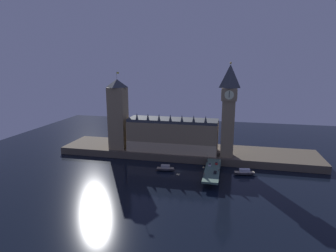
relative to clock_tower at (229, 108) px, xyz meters
name	(u,v)px	position (x,y,z in m)	size (l,w,h in m)	color
ground_plane	(178,171)	(-34.79, -26.44, -45.36)	(400.00, 400.00, 0.00)	black
embankment	(186,152)	(-34.79, 12.56, -42.35)	(220.00, 42.00, 6.02)	brown
parliament_hall	(173,135)	(-45.58, 4.99, -25.55)	(75.65, 22.23, 33.20)	#8E7A56
clock_tower	(229,108)	(0.00, 0.00, 0.00)	(12.16, 12.27, 74.28)	#8E7A56
victoria_tower	(118,114)	(-93.27, 2.11, -9.04)	(14.38, 14.38, 66.35)	#8E7A56
bridge	(212,172)	(-9.19, -31.44, -41.43)	(10.52, 46.00, 5.61)	#476656
car_northbound_lead	(210,165)	(-11.51, -24.62, -39.00)	(2.06, 4.41, 1.58)	silver
car_southbound_lead	(215,172)	(-6.88, -38.22, -39.07)	(2.11, 4.45, 1.44)	black
car_southbound_trail	(217,163)	(-6.88, -19.84, -39.10)	(1.91, 4.21, 1.39)	red
pedestrian_near_rail	(204,174)	(-13.82, -43.85, -38.93)	(0.38, 0.38, 1.57)	black
pedestrian_mid_walk	(219,170)	(-4.56, -34.30, -38.87)	(0.38, 0.38, 1.66)	black
pedestrian_far_rail	(207,161)	(-13.82, -17.25, -38.76)	(0.38, 0.38, 1.85)	black
street_lamp_near	(203,170)	(-14.22, -46.16, -35.39)	(1.34, 0.60, 6.97)	#2D3333
street_lamp_mid	(220,164)	(-4.16, -31.44, -35.27)	(1.34, 0.60, 7.18)	#2D3333
street_lamp_far	(207,157)	(-14.22, -16.72, -35.43)	(1.34, 0.60, 6.90)	#2D3333
boat_upstream	(165,169)	(-44.30, -27.71, -43.65)	(14.85, 5.84, 4.71)	#28282D
boat_downstream	(244,173)	(13.47, -23.06, -43.63)	(16.67, 6.99, 4.74)	#28282D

